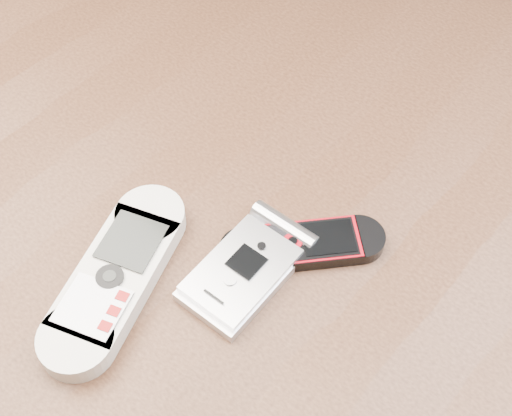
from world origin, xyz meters
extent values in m
cube|color=black|center=(0.00, 0.00, 0.73)|extent=(1.20, 0.80, 0.03)
cube|color=black|center=(-0.54, 0.34, 0.36)|extent=(0.06, 0.06, 0.71)
cube|color=silver|center=(-0.04, -0.12, 0.76)|extent=(0.11, 0.18, 0.02)
cube|color=black|center=(0.06, 0.00, 0.76)|extent=(0.12, 0.13, 0.01)
cube|color=silver|center=(0.04, -0.05, 0.76)|extent=(0.06, 0.12, 0.02)
camera|label=1|loc=(0.22, -0.26, 1.23)|focal=50.00mm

